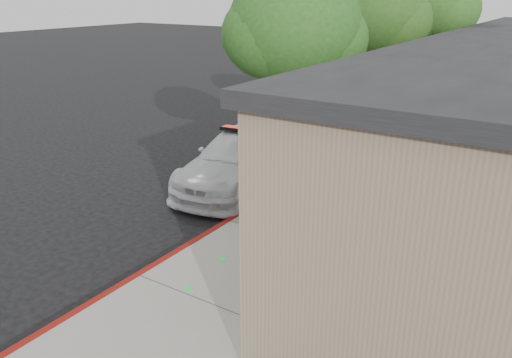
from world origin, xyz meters
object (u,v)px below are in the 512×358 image
(police_car, at_px, (243,159))
(street_tree_mid, at_px, (376,15))
(street_tree_far, at_px, (426,3))
(street_tree_near, at_px, (295,31))

(police_car, height_order, street_tree_mid, street_tree_mid)
(police_car, relative_size, street_tree_far, 0.90)
(police_car, height_order, street_tree_near, street_tree_near)
(street_tree_far, bearing_deg, police_car, -108.57)
(police_car, distance_m, street_tree_far, 9.08)
(street_tree_near, xyz_separation_m, street_tree_mid, (0.01, 5.13, 0.19))
(street_tree_far, bearing_deg, street_tree_near, -94.32)
(police_car, relative_size, street_tree_mid, 0.96)
(police_car, bearing_deg, street_tree_near, -25.51)
(police_car, relative_size, street_tree_near, 0.99)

